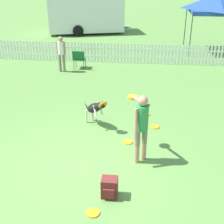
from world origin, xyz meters
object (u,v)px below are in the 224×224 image
Objects in this scene: canopy_tent_main at (217,3)px; spectator_standing at (61,51)px; frisbee_near_handler at (93,213)px; frisbee_near_dog at (146,114)px; frisbee_midfield at (155,127)px; handler_person at (141,121)px; equipment_trailer at (85,14)px; folding_chair_blue_left at (79,58)px; backpack_on_grass at (110,188)px; leaping_dog at (95,108)px; frisbee_far_scatter at (128,142)px.

canopy_tent_main is 8.21m from spectator_standing.
frisbee_near_handler is at bearing 117.37° from spectator_standing.
frisbee_midfield is (0.27, -0.79, 0.00)m from frisbee_near_dog.
handler_person is 0.28× the size of equipment_trailer.
canopy_tent_main is at bearing 67.88° from frisbee_near_dog.
equipment_trailer is at bearing -81.76° from folding_chair_blue_left.
folding_chair_blue_left is at bearing 105.80° from backpack_on_grass.
canopy_tent_main is (3.94, 11.87, 2.21)m from backpack_on_grass.
leaping_dog is 3.96× the size of frisbee_near_handler.
backpack_on_grass is (-0.54, -1.32, -0.81)m from handler_person.
frisbee_near_handler is 2.62m from frisbee_far_scatter.
handler_person reaches higher than backpack_on_grass.
handler_person is at bearing 66.81° from frisbee_near_handler.
equipment_trailer is at bearing -117.54° from leaping_dog.
frisbee_midfield is 6.06m from folding_chair_blue_left.
handler_person is 6.54× the size of frisbee_far_scatter.
frisbee_near_dog is 0.09× the size of canopy_tent_main.
frisbee_near_handler is 1.00× the size of frisbee_far_scatter.
frisbee_near_handler is 8.62m from spectator_standing.
frisbee_near_handler is at bearing 59.07° from leaping_dog.
leaping_dog is 3.96× the size of frisbee_near_dog.
handler_person is 2.66m from frisbee_near_dog.
leaping_dog is 1.37m from frisbee_far_scatter.
handler_person is at bearing 90.23° from leaping_dog.
frisbee_far_scatter is 6.56m from folding_chair_blue_left.
frisbee_near_handler is (-0.78, -1.83, -1.00)m from handler_person.
canopy_tent_main is (4.69, 8.99, 1.85)m from leaping_dog.
handler_person is at bearing -66.77° from frisbee_far_scatter.
spectator_standing is (-0.64, -0.47, 0.40)m from folding_chair_blue_left.
folding_chair_blue_left is 0.55× the size of spectator_standing.
frisbee_near_handler is 1.00× the size of frisbee_midfield.
equipment_trailer is (-4.09, 14.86, 0.20)m from handler_person.
frisbee_far_scatter is 10.75m from canopy_tent_main.
folding_chair_blue_left is at bearing -148.92° from canopy_tent_main.
spectator_standing is at bearing 79.40° from handler_person.
equipment_trailer is at bearing -76.82° from spectator_standing.
frisbee_midfield is at bearing 71.61° from frisbee_near_handler.
frisbee_near_dog is at bearing 108.79° from frisbee_midfield.
frisbee_near_dog is 13.15m from equipment_trailer.
canopy_tent_main reaches higher than leaping_dog.
handler_person is at bearing -90.68° from equipment_trailer.
canopy_tent_main reaches higher than frisbee_midfield.
frisbee_midfield is at bearing -87.35° from equipment_trailer.
frisbee_far_scatter is (-0.43, -1.71, 0.00)m from frisbee_near_dog.
leaping_dog is at bearing -117.54° from canopy_tent_main.
canopy_tent_main reaches higher than spectator_standing.
backpack_on_grass is at bearing -107.09° from frisbee_midfield.
frisbee_far_scatter is at bearing -104.26° from frisbee_near_dog.
leaping_dog reaches higher than folding_chair_blue_left.
frisbee_near_dog is 9.05m from canopy_tent_main.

